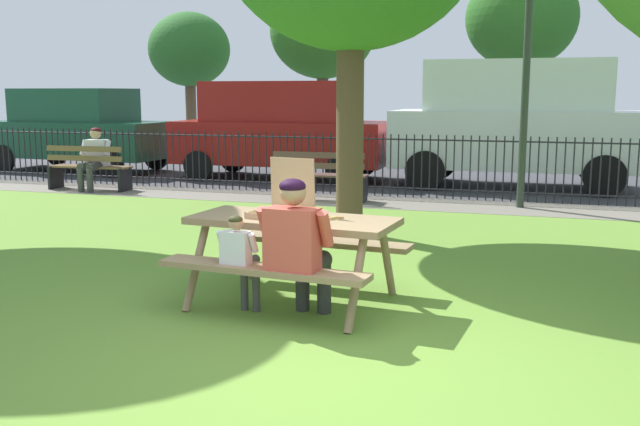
% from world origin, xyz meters
% --- Properties ---
extents(ground, '(28.00, 12.05, 0.02)m').
position_xyz_m(ground, '(0.00, 2.02, -0.01)').
color(ground, olive).
extents(cobblestone_walkway, '(28.00, 1.40, 0.01)m').
position_xyz_m(cobblestone_walkway, '(0.00, 7.35, -0.00)').
color(cobblestone_walkway, slate).
extents(street_asphalt, '(28.00, 7.68, 0.01)m').
position_xyz_m(street_asphalt, '(0.00, 11.89, -0.01)').
color(street_asphalt, '#38383D').
extents(picnic_table_foreground, '(1.92, 1.63, 0.79)m').
position_xyz_m(picnic_table_foreground, '(-0.72, 1.34, 0.60)').
color(picnic_table_foreground, '#957755').
rests_on(picnic_table_foreground, ground).
extents(pizza_box_open, '(0.52, 0.54, 0.50)m').
position_xyz_m(pizza_box_open, '(-0.83, 1.41, 0.86)').
color(pizza_box_open, tan).
rests_on(pizza_box_open, picnic_table_foreground).
extents(pizza_slice_on_table, '(0.29, 0.27, 0.02)m').
position_xyz_m(pizza_slice_on_table, '(-0.41, 1.43, 0.78)').
color(pizza_slice_on_table, '#E9D058').
rests_on(pizza_slice_on_table, picnic_table_foreground).
extents(adult_at_table, '(0.63, 0.62, 1.19)m').
position_xyz_m(adult_at_table, '(-0.50, 0.82, 0.66)').
color(adult_at_table, '#2F2F2F').
rests_on(adult_at_table, ground).
extents(child_at_table, '(0.36, 0.35, 0.87)m').
position_xyz_m(child_at_table, '(-1.01, 0.84, 0.52)').
color(child_at_table, '#454545').
rests_on(child_at_table, ground).
extents(iron_fence_streetside, '(22.56, 0.03, 1.12)m').
position_xyz_m(iron_fence_streetside, '(0.00, 8.05, 0.57)').
color(iron_fence_streetside, black).
rests_on(iron_fence_streetside, ground).
extents(park_bench_left, '(1.61, 0.50, 0.85)m').
position_xyz_m(park_bench_left, '(-6.96, 7.21, 0.42)').
color(park_bench_left, brown).
rests_on(park_bench_left, ground).
extents(park_bench_center, '(1.62, 0.52, 0.85)m').
position_xyz_m(park_bench_center, '(-2.31, 7.21, 0.42)').
color(park_bench_center, brown).
rests_on(park_bench_center, ground).
extents(person_on_park_bench, '(0.61, 0.59, 1.19)m').
position_xyz_m(person_on_park_bench, '(-6.84, 7.23, 0.66)').
color(person_on_park_bench, '#393939').
rests_on(person_on_park_bench, ground).
extents(lamp_post_walkway, '(0.28, 0.28, 4.74)m').
position_xyz_m(lamp_post_walkway, '(1.01, 7.49, 2.84)').
color(lamp_post_walkway, '#2D382D').
rests_on(lamp_post_walkway, ground).
extents(parked_car_far_left, '(4.49, 2.11, 1.94)m').
position_xyz_m(parked_car_far_left, '(-9.21, 10.05, 1.01)').
color(parked_car_far_left, '#174630').
rests_on(parked_car_far_left, ground).
extents(parked_car_left, '(4.63, 2.00, 2.08)m').
position_xyz_m(parked_car_left, '(-4.06, 10.05, 1.10)').
color(parked_car_left, maroon).
rests_on(parked_car_left, ground).
extents(parked_car_center, '(4.72, 2.11, 2.46)m').
position_xyz_m(parked_car_center, '(0.79, 10.05, 1.31)').
color(parked_car_center, silver).
rests_on(parked_car_center, ground).
extents(far_tree_left, '(2.65, 2.65, 4.43)m').
position_xyz_m(far_tree_left, '(-9.84, 16.97, 3.20)').
color(far_tree_left, brown).
rests_on(far_tree_left, ground).
extents(far_tree_midleft, '(3.23, 3.23, 5.17)m').
position_xyz_m(far_tree_midleft, '(-5.30, 16.97, 3.69)').
color(far_tree_midleft, brown).
rests_on(far_tree_midleft, ground).
extents(far_tree_center, '(3.11, 3.11, 5.31)m').
position_xyz_m(far_tree_center, '(0.55, 16.97, 3.88)').
color(far_tree_center, brown).
rests_on(far_tree_center, ground).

